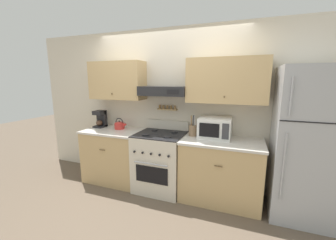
{
  "coord_description": "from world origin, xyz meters",
  "views": [
    {
      "loc": [
        1.19,
        -2.53,
        1.72
      ],
      "look_at": [
        0.15,
        0.28,
        1.15
      ],
      "focal_mm": 22.0,
      "sensor_mm": 36.0,
      "label": 1
    }
  ],
  "objects": [
    {
      "name": "stove_range",
      "position": [
        0.0,
        0.33,
        0.46
      ],
      "size": [
        0.74,
        0.72,
        1.07
      ],
      "color": "beige",
      "rests_on": "ground_plane"
    },
    {
      "name": "utensil_crock",
      "position": [
        0.49,
        0.44,
        0.98
      ],
      "size": [
        0.12,
        0.12,
        0.32
      ],
      "color": "#8E7051",
      "rests_on": "counter_right"
    },
    {
      "name": "wall_back",
      "position": [
        0.03,
        0.66,
        1.41
      ],
      "size": [
        5.2,
        0.46,
        2.55
      ],
      "color": "beige",
      "rests_on": "ground_plane"
    },
    {
      "name": "counter_left",
      "position": [
        -0.86,
        0.35,
        0.45
      ],
      "size": [
        0.98,
        0.69,
        0.9
      ],
      "color": "tan",
      "rests_on": "ground_plane"
    },
    {
      "name": "coffee_maker",
      "position": [
        -1.22,
        0.47,
        1.05
      ],
      "size": [
        0.18,
        0.2,
        0.3
      ],
      "color": "black",
      "rests_on": "counter_left"
    },
    {
      "name": "microwave",
      "position": [
        0.82,
        0.46,
        1.05
      ],
      "size": [
        0.46,
        0.4,
        0.3
      ],
      "color": "white",
      "rests_on": "counter_right"
    },
    {
      "name": "ground_plane",
      "position": [
        0.0,
        0.0,
        0.0
      ],
      "size": [
        16.0,
        16.0,
        0.0
      ],
      "primitive_type": "plane",
      "color": "brown"
    },
    {
      "name": "tea_kettle",
      "position": [
        -0.81,
        0.44,
        0.97
      ],
      "size": [
        0.22,
        0.17,
        0.19
      ],
      "color": "red",
      "rests_on": "counter_left"
    },
    {
      "name": "counter_right",
      "position": [
        0.94,
        0.35,
        0.45
      ],
      "size": [
        1.13,
        0.69,
        0.9
      ],
      "color": "tan",
      "rests_on": "ground_plane"
    },
    {
      "name": "refrigerator",
      "position": [
        1.92,
        0.33,
        0.95
      ],
      "size": [
        0.71,
        0.71,
        1.9
      ],
      "color": "#ADAFB5",
      "rests_on": "ground_plane"
    }
  ]
}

